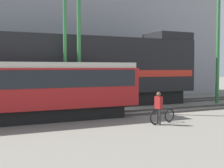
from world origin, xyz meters
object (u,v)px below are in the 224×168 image
Objects in this scene: streetcar at (18,88)px; utility_pole_left at (65,56)px; utility_pole_right at (218,44)px; person at (159,105)px; utility_pole_center at (79,34)px; freight_locomotive at (61,71)px; bicycle at (162,116)px.

utility_pole_left reaches higher than streetcar.
person is at bearing -148.10° from utility_pole_right.
utility_pole_center is 1.05× the size of utility_pole_right.
utility_pole_right reaches higher than freight_locomotive.
freight_locomotive is at bearing 51.79° from streetcar.
bicycle is 7.30m from utility_pole_left.
utility_pole_left is at bearing 35.17° from streetcar.
utility_pole_right is at bearing 31.90° from bicycle.
freight_locomotive is 2.44m from utility_pole_left.
streetcar reaches higher than person.
streetcar is 5.61m from utility_pole_center.
utility_pole_right is at bearing 0.00° from utility_pole_left.
freight_locomotive reaches higher than person.
utility_pole_right is (9.46, 5.89, 3.69)m from person.
streetcar is at bearing -128.21° from freight_locomotive.
utility_pole_right is at bearing -10.45° from freight_locomotive.
utility_pole_left is (-3.37, 5.64, 3.17)m from bicycle.
freight_locomotive reaches higher than streetcar.
freight_locomotive is at bearing 81.17° from utility_pole_left.
streetcar is at bearing 149.19° from person.
utility_pole_right is (12.09, -2.23, 2.07)m from freight_locomotive.
streetcar is at bearing -144.83° from utility_pole_left.
bicycle is at bearing -68.96° from freight_locomotive.
person is at bearing -70.69° from utility_pole_center.
freight_locomotive is 2.25× the size of utility_pole_right.
bicycle is at bearing 31.91° from person.
utility_pole_right is at bearing 0.00° from utility_pole_center.
bicycle is at bearing -59.11° from utility_pole_left.
utility_pole_right reaches higher than person.
freight_locomotive is at bearing 107.93° from person.
utility_pole_right is (12.44, 0.00, 1.13)m from utility_pole_left.
streetcar is 7.28× the size of bicycle.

